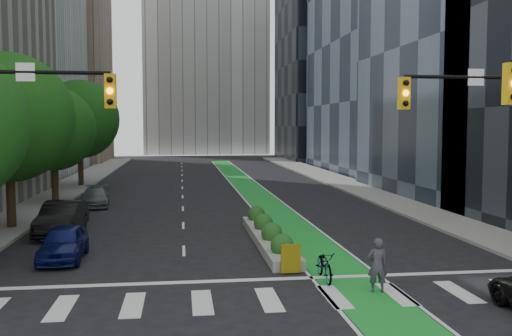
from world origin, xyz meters
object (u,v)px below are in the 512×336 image
object	(u,v)px
parked_car_left_near	(64,243)
parked_car_left_mid	(62,218)
median_planter	(268,235)
cyclist	(377,265)
bicycle	(325,265)
parked_car_left_far	(95,197)

from	to	relation	value
parked_car_left_near	parked_car_left_mid	xyz separation A→B (m)	(-1.13, 5.35, 0.12)
median_planter	cyclist	xyz separation A→B (m)	(2.25, -7.73, 0.49)
bicycle	parked_car_left_near	world-z (taller)	parked_car_left_near
cyclist	median_planter	bearing A→B (deg)	-67.54
cyclist	parked_car_left_mid	world-z (taller)	cyclist
median_planter	parked_car_left_far	xyz separation A→B (m)	(-9.27, 12.79, 0.24)
parked_car_left_near	parked_car_left_mid	size ratio (longest dim) A/B	0.82
median_planter	cyclist	size ratio (longest dim) A/B	5.97
bicycle	parked_car_left_far	xyz separation A→B (m)	(-10.26, 18.92, 0.10)
bicycle	parked_car_left_mid	xyz separation A→B (m)	(-10.43, 9.47, 0.27)
bicycle	cyclist	distance (m)	2.07
cyclist	parked_car_left_mid	bearing A→B (deg)	-37.20
parked_car_left_mid	parked_car_left_near	bearing A→B (deg)	-76.43
parked_car_left_far	bicycle	bearing A→B (deg)	-66.80
cyclist	parked_car_left_far	world-z (taller)	cyclist
cyclist	parked_car_left_near	distance (m)	12.02
parked_car_left_near	parked_car_left_mid	distance (m)	5.47
parked_car_left_near	parked_car_left_mid	bearing A→B (deg)	100.66
parked_car_left_mid	median_planter	bearing A→B (deg)	-17.76
bicycle	cyclist	xyz separation A→B (m)	(1.26, -1.60, 0.34)
median_planter	parked_car_left_near	size ratio (longest dim) A/B	2.62
median_planter	bicycle	distance (m)	6.21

